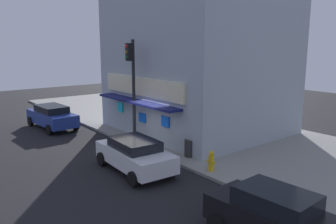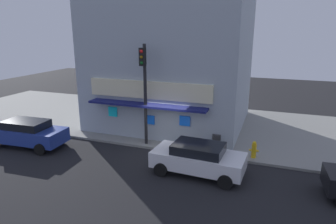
{
  "view_description": "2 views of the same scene",
  "coord_description": "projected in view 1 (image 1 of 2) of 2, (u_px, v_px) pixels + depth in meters",
  "views": [
    {
      "loc": [
        15.08,
        -9.83,
        5.63
      ],
      "look_at": [
        -0.2,
        2.13,
        1.76
      ],
      "focal_mm": 37.17,
      "sensor_mm": 36.0,
      "label": 1
    },
    {
      "loc": [
        5.61,
        -14.33,
        6.52
      ],
      "look_at": [
        -0.17,
        1.49,
        1.86
      ],
      "focal_mm": 31.74,
      "sensor_mm": 36.0,
      "label": 2
    }
  ],
  "objects": [
    {
      "name": "ground_plane",
      "position": [
        139.0,
        149.0,
        18.69
      ],
      "size": [
        58.56,
        58.56,
        0.0
      ],
      "primitive_type": "plane",
      "color": "black"
    },
    {
      "name": "sidewalk",
      "position": [
        208.0,
        133.0,
        21.81
      ],
      "size": [
        39.04,
        10.39,
        0.14
      ],
      "primitive_type": "cube",
      "color": "gray",
      "rests_on": "ground_plane"
    },
    {
      "name": "corner_building",
      "position": [
        197.0,
        61.0,
        21.9
      ],
      "size": [
        9.9,
        9.32,
        8.76
      ],
      "color": "#9EA8B2",
      "rests_on": "sidewalk"
    },
    {
      "name": "traffic_light",
      "position": [
        132.0,
        78.0,
        19.04
      ],
      "size": [
        0.32,
        0.58,
        5.68
      ],
      "color": "black",
      "rests_on": "sidewalk"
    },
    {
      "name": "fire_hydrant",
      "position": [
        211.0,
        161.0,
        15.11
      ],
      "size": [
        0.49,
        0.25,
        0.9
      ],
      "color": "gold",
      "rests_on": "sidewalk"
    },
    {
      "name": "trash_can",
      "position": [
        189.0,
        148.0,
        17.03
      ],
      "size": [
        0.47,
        0.47,
        0.85
      ],
      "primitive_type": "cylinder",
      "color": "#2D2D2D",
      "rests_on": "sidewalk"
    },
    {
      "name": "pedestrian",
      "position": [
        145.0,
        118.0,
        21.69
      ],
      "size": [
        0.55,
        0.45,
        1.64
      ],
      "color": "navy",
      "rests_on": "sidewalk"
    },
    {
      "name": "parked_car_black",
      "position": [
        275.0,
        216.0,
        9.79
      ],
      "size": [
        4.06,
        2.08,
        1.6
      ],
      "color": "black",
      "rests_on": "ground_plane"
    },
    {
      "name": "parked_car_blue",
      "position": [
        52.0,
        116.0,
        23.2
      ],
      "size": [
        4.6,
        2.2,
        1.54
      ],
      "color": "navy",
      "rests_on": "ground_plane"
    },
    {
      "name": "parked_car_white",
      "position": [
        135.0,
        154.0,
        15.4
      ],
      "size": [
        4.34,
        2.25,
        1.47
      ],
      "color": "silver",
      "rests_on": "ground_plane"
    }
  ]
}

